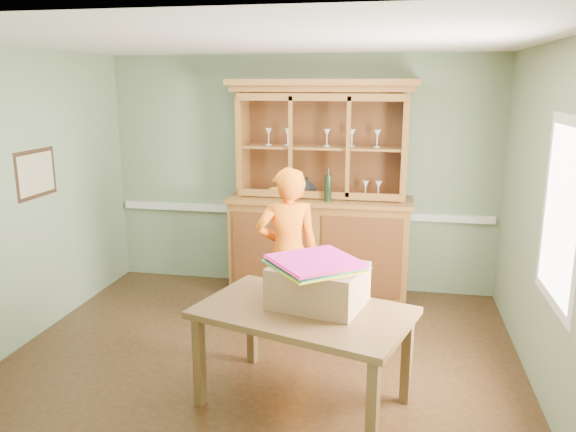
% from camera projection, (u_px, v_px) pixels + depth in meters
% --- Properties ---
extents(floor, '(4.50, 4.50, 0.00)m').
position_uv_depth(floor, '(261.00, 361.00, 4.94)').
color(floor, '#4B2F18').
rests_on(floor, ground).
extents(ceiling, '(4.50, 4.50, 0.00)m').
position_uv_depth(ceiling, '(257.00, 41.00, 4.31)').
color(ceiling, white).
rests_on(ceiling, wall_back).
extents(wall_back, '(4.50, 0.00, 4.50)m').
position_uv_depth(wall_back, '(300.00, 174.00, 6.54)').
color(wall_back, gray).
rests_on(wall_back, floor).
extents(wall_left, '(0.00, 4.00, 4.00)m').
position_uv_depth(wall_left, '(16.00, 201.00, 5.04)').
color(wall_left, gray).
rests_on(wall_left, floor).
extents(wall_right, '(0.00, 4.00, 4.00)m').
position_uv_depth(wall_right, '(550.00, 224.00, 4.21)').
color(wall_right, gray).
rests_on(wall_right, floor).
extents(wall_front, '(4.50, 0.00, 4.50)m').
position_uv_depth(wall_front, '(160.00, 302.00, 2.72)').
color(wall_front, gray).
rests_on(wall_front, floor).
extents(chair_rail, '(4.41, 0.05, 0.08)m').
position_uv_depth(chair_rail, '(300.00, 212.00, 6.62)').
color(chair_rail, silver).
rests_on(chair_rail, wall_back).
extents(framed_map, '(0.03, 0.60, 0.46)m').
position_uv_depth(framed_map, '(37.00, 174.00, 5.28)').
color(framed_map, '#332114').
rests_on(framed_map, wall_left).
extents(window_panel, '(0.03, 0.96, 1.36)m').
position_uv_depth(window_panel, '(560.00, 214.00, 3.89)').
color(window_panel, silver).
rests_on(window_panel, wall_right).
extents(china_hutch, '(2.06, 0.68, 2.42)m').
position_uv_depth(china_hutch, '(320.00, 222.00, 6.34)').
color(china_hutch, brown).
rests_on(china_hutch, floor).
extents(dining_table, '(1.73, 1.33, 0.76)m').
position_uv_depth(dining_table, '(303.00, 321.00, 4.14)').
color(dining_table, brown).
rests_on(dining_table, floor).
extents(cardboard_box, '(0.76, 0.67, 0.31)m').
position_uv_depth(cardboard_box, '(318.00, 285.00, 4.18)').
color(cardboard_box, '#A37854').
rests_on(cardboard_box, dining_table).
extents(kite_stack, '(0.80, 0.80, 0.05)m').
position_uv_depth(kite_stack, '(315.00, 262.00, 4.13)').
color(kite_stack, yellow).
rests_on(kite_stack, cardboard_box).
extents(person, '(0.69, 0.56, 1.64)m').
position_uv_depth(person, '(288.00, 253.00, 5.28)').
color(person, orange).
rests_on(person, floor).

